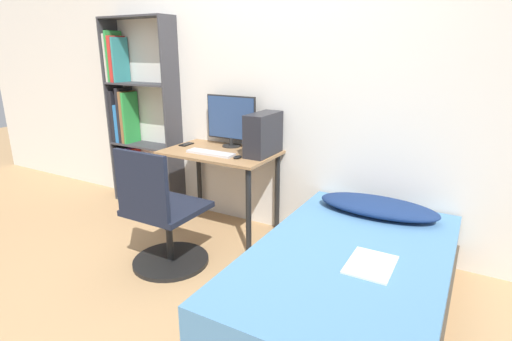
{
  "coord_description": "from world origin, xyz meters",
  "views": [
    {
      "loc": [
        1.64,
        -1.62,
        1.56
      ],
      "look_at": [
        0.33,
        0.68,
        0.75
      ],
      "focal_mm": 28.0,
      "sensor_mm": 36.0,
      "label": 1
    }
  ],
  "objects_px": {
    "bookshelf": "(132,122)",
    "monitor": "(231,120)",
    "keyboard": "(211,153)",
    "pc_tower": "(263,134)",
    "bed": "(347,284)",
    "office_chair": "(163,223)"
  },
  "relations": [
    {
      "from": "office_chair",
      "to": "pc_tower",
      "type": "relative_size",
      "value": 2.38
    },
    {
      "from": "bed",
      "to": "monitor",
      "type": "relative_size",
      "value": 3.73
    },
    {
      "from": "bookshelf",
      "to": "pc_tower",
      "type": "relative_size",
      "value": 4.8
    },
    {
      "from": "bookshelf",
      "to": "keyboard",
      "type": "distance_m",
      "value": 1.24
    },
    {
      "from": "bookshelf",
      "to": "monitor",
      "type": "distance_m",
      "value": 1.21
    },
    {
      "from": "pc_tower",
      "to": "office_chair",
      "type": "bearing_deg",
      "value": -114.88
    },
    {
      "from": "monitor",
      "to": "keyboard",
      "type": "distance_m",
      "value": 0.39
    },
    {
      "from": "keyboard",
      "to": "pc_tower",
      "type": "height_order",
      "value": "pc_tower"
    },
    {
      "from": "monitor",
      "to": "pc_tower",
      "type": "xyz_separation_m",
      "value": [
        0.39,
        -0.11,
        -0.07
      ]
    },
    {
      "from": "bed",
      "to": "keyboard",
      "type": "bearing_deg",
      "value": 159.67
    },
    {
      "from": "keyboard",
      "to": "monitor",
      "type": "bearing_deg",
      "value": 90.02
    },
    {
      "from": "office_chair",
      "to": "pc_tower",
      "type": "height_order",
      "value": "pc_tower"
    },
    {
      "from": "office_chair",
      "to": "bed",
      "type": "relative_size",
      "value": 0.5
    },
    {
      "from": "bookshelf",
      "to": "keyboard",
      "type": "relative_size",
      "value": 4.35
    },
    {
      "from": "bookshelf",
      "to": "office_chair",
      "type": "relative_size",
      "value": 2.02
    },
    {
      "from": "pc_tower",
      "to": "monitor",
      "type": "bearing_deg",
      "value": 163.52
    },
    {
      "from": "office_chair",
      "to": "keyboard",
      "type": "distance_m",
      "value": 0.73
    },
    {
      "from": "monitor",
      "to": "keyboard",
      "type": "relative_size",
      "value": 1.15
    },
    {
      "from": "office_chair",
      "to": "monitor",
      "type": "xyz_separation_m",
      "value": [
        -0.01,
        0.94,
        0.62
      ]
    },
    {
      "from": "office_chair",
      "to": "monitor",
      "type": "distance_m",
      "value": 1.12
    },
    {
      "from": "bookshelf",
      "to": "bed",
      "type": "xyz_separation_m",
      "value": [
        2.55,
        -0.8,
        -0.64
      ]
    },
    {
      "from": "monitor",
      "to": "keyboard",
      "type": "xyz_separation_m",
      "value": [
        0.0,
        -0.32,
        -0.23
      ]
    }
  ]
}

